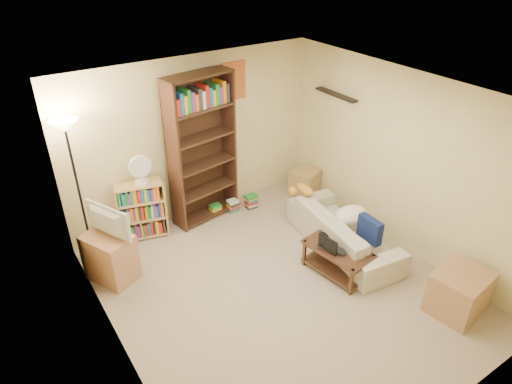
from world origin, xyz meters
TOP-DOWN VIEW (x-y plane):
  - room at (0.00, 0.01)m, footprint 4.50×4.54m
  - sofa at (1.26, 0.21)m, footprint 2.11×1.23m
  - navy_pillow at (1.30, -0.22)m, footprint 0.12×0.37m
  - cream_blanket at (1.40, 0.23)m, footprint 0.52×0.37m
  - tabby_cat at (1.10, 0.97)m, footprint 0.45×0.20m
  - coffee_table at (0.81, -0.16)m, footprint 0.62×0.96m
  - laptop at (0.76, -0.12)m, footprint 0.57×0.55m
  - laptop_screen at (0.63, -0.14)m, footprint 0.05×0.30m
  - mug at (1.01, -0.37)m, footprint 0.11×0.11m
  - tv_remote at (0.86, 0.15)m, footprint 0.11×0.17m
  - tv_stand at (-1.70, 1.39)m, footprint 0.65×0.73m
  - television at (-1.70, 1.39)m, footprint 0.78×0.64m
  - tall_bookshelf at (0.02, 2.02)m, footprint 1.07×0.50m
  - short_bookshelf at (-1.00, 2.05)m, footprint 0.74×0.44m
  - desk_fan at (-0.95, 2.01)m, footprint 0.32×0.18m
  - floor_lamp at (-1.80, 1.98)m, footprint 0.34×0.34m
  - side_table at (1.72, 1.65)m, footprint 0.54×0.54m
  - end_cabinet at (1.54, -1.47)m, footprint 0.71×0.62m
  - book_stacks at (0.49, 1.90)m, footprint 0.77×0.32m

SIDE VIEW (x-z plane):
  - book_stacks at x=0.49m, z-range -0.02..0.22m
  - side_table at x=1.72m, z-range 0.00..0.47m
  - coffee_table at x=0.81m, z-range 0.05..0.45m
  - end_cabinet at x=1.54m, z-range 0.00..0.54m
  - sofa at x=1.26m, z-range 0.00..0.56m
  - tv_stand at x=-1.70m, z-range 0.00..0.65m
  - tv_remote at x=0.86m, z-range 0.40..0.42m
  - laptop at x=0.76m, z-range 0.40..0.43m
  - short_bookshelf at x=-1.00m, z-range 0.00..0.89m
  - mug at x=1.01m, z-range 0.40..0.49m
  - cream_blanket at x=1.40m, z-range 0.37..0.59m
  - laptop_screen at x=0.63m, z-range 0.42..0.62m
  - navy_pillow at x=1.30m, z-range 0.37..0.70m
  - tabby_cat at x=1.10m, z-range 0.56..0.71m
  - television at x=-1.70m, z-range 0.65..1.06m
  - desk_fan at x=-0.95m, z-range 0.90..1.34m
  - tall_bookshelf at x=0.02m, z-range 0.06..2.36m
  - floor_lamp at x=-1.80m, z-range 0.60..2.64m
  - room at x=0.00m, z-range 0.36..2.88m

